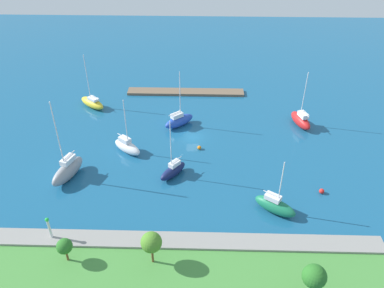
{
  "coord_description": "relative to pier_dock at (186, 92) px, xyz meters",
  "views": [
    {
      "loc": [
        -1.73,
        65.28,
        44.17
      ],
      "look_at": [
        0.0,
        4.46,
        1.5
      ],
      "focal_mm": 36.61,
      "sensor_mm": 36.0,
      "label": 1
    }
  ],
  "objects": [
    {
      "name": "water",
      "position": [
        -2.2,
        19.09,
        -0.3
      ],
      "size": [
        160.0,
        160.0,
        0.0
      ],
      "primitive_type": "plane",
      "color": "#19567F",
      "rests_on": "ground"
    },
    {
      "name": "pier_dock",
      "position": [
        0.0,
        0.0,
        0.0
      ],
      "size": [
        27.9,
        3.19,
        0.59
      ],
      "primitive_type": "cube",
      "color": "brown",
      "rests_on": "ground"
    },
    {
      "name": "breakwater",
      "position": [
        -2.2,
        47.02,
        0.41
      ],
      "size": [
        55.11,
        3.01,
        1.41
      ],
      "primitive_type": "cube",
      "color": "gray",
      "rests_on": "ground"
    },
    {
      "name": "shoreline_park",
      "position": [
        -2.2,
        54.01,
        0.24
      ],
      "size": [
        54.39,
        11.91,
        1.08
      ],
      "primitive_type": "cube",
      "color": "#478C3D",
      "rests_on": "ground"
    },
    {
      "name": "harbor_beacon",
      "position": [
        17.07,
        47.02,
        3.27
      ],
      "size": [
        0.56,
        0.56,
        3.73
      ],
      "color": "silver",
      "rests_on": "breakwater"
    },
    {
      "name": "park_tree_midwest",
      "position": [
        2.27,
        50.59,
        4.55
      ],
      "size": [
        2.8,
        2.8,
        5.2
      ],
      "color": "brown",
      "rests_on": "shoreline_park"
    },
    {
      "name": "park_tree_east",
      "position": [
        -17.51,
        55.31,
        4.73
      ],
      "size": [
        2.94,
        2.94,
        5.44
      ],
      "color": "brown",
      "rests_on": "shoreline_park"
    },
    {
      "name": "park_tree_center",
      "position": [
        13.75,
        50.64,
        3.47
      ],
      "size": [
        2.12,
        2.12,
        3.78
      ],
      "color": "brown",
      "rests_on": "shoreline_park"
    },
    {
      "name": "sailboat_green_along_channel",
      "position": [
        -15.61,
        39.59,
        1.0
      ],
      "size": [
        6.94,
        5.71,
        9.99
      ],
      "rotation": [
        0.0,
        0.0,
        2.55
      ],
      "color": "#19724C",
      "rests_on": "water"
    },
    {
      "name": "sailboat_yellow_lone_south",
      "position": [
        20.82,
        7.36,
        0.84
      ],
      "size": [
        7.08,
        6.3,
        12.43
      ],
      "rotation": [
        0.0,
        0.0,
        5.61
      ],
      "color": "yellow",
      "rests_on": "water"
    },
    {
      "name": "sailboat_white_center_basin",
      "position": [
        10.09,
        24.34,
        0.95
      ],
      "size": [
        6.39,
        5.64,
        11.32
      ],
      "rotation": [
        0.0,
        0.0,
        2.48
      ],
      "color": "white",
      "rests_on": "water"
    },
    {
      "name": "sailboat_blue_near_pier",
      "position": [
        0.77,
        14.8,
        1.02
      ],
      "size": [
        6.71,
        6.09,
        12.21
      ],
      "rotation": [
        0.0,
        0.0,
        3.84
      ],
      "color": "#2347B2",
      "rests_on": "water"
    },
    {
      "name": "sailboat_gray_lone_north",
      "position": [
        19.07,
        32.28,
        1.39
      ],
      "size": [
        4.92,
        8.24,
        15.33
      ],
      "rotation": [
        0.0,
        0.0,
        1.21
      ],
      "color": "gray",
      "rests_on": "water"
    },
    {
      "name": "sailboat_navy_far_south",
      "position": [
        0.9,
        31.19,
        0.85
      ],
      "size": [
        5.14,
        5.79,
        11.44
      ],
      "rotation": [
        0.0,
        0.0,
        0.9
      ],
      "color": "#141E4C",
      "rests_on": "water"
    },
    {
      "name": "sailboat_red_inner_mooring",
      "position": [
        -24.69,
        13.93,
        1.08
      ],
      "size": [
        4.3,
        7.09,
        11.96
      ],
      "rotation": [
        0.0,
        0.0,
        5.04
      ],
      "color": "red",
      "rests_on": "water"
    },
    {
      "name": "mooring_buoy_orange",
      "position": [
        -3.59,
        23.12,
        0.08
      ],
      "size": [
        0.76,
        0.76,
        0.76
      ],
      "primitive_type": "sphere",
      "color": "orange",
      "rests_on": "water"
    },
    {
      "name": "mooring_buoy_red",
      "position": [
        -24.12,
        35.08,
        0.13
      ],
      "size": [
        0.86,
        0.86,
        0.86
      ],
      "primitive_type": "sphere",
      "color": "red",
      "rests_on": "water"
    }
  ]
}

